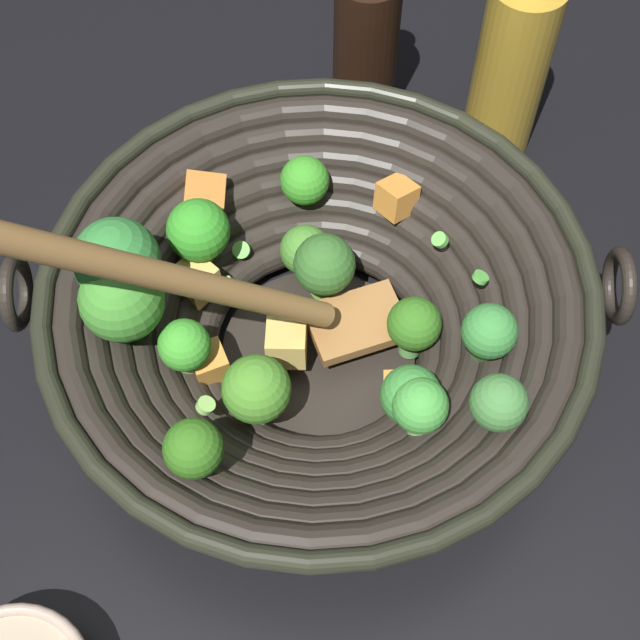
% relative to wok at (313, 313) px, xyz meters
% --- Properties ---
extents(ground_plane, '(4.00, 4.00, 0.00)m').
position_rel_wok_xyz_m(ground_plane, '(-0.00, 0.00, -0.07)').
color(ground_plane, black).
extents(wok, '(0.39, 0.39, 0.26)m').
position_rel_wok_xyz_m(wok, '(0.00, 0.00, 0.00)').
color(wok, black).
rests_on(wok, ground).
extents(soy_sauce_bottle, '(0.05, 0.05, 0.19)m').
position_rel_wok_xyz_m(soy_sauce_bottle, '(-0.23, -0.11, 0.01)').
color(soy_sauce_bottle, black).
rests_on(soy_sauce_bottle, ground).
extents(cooking_oil_bottle, '(0.06, 0.06, 0.22)m').
position_rel_wok_xyz_m(cooking_oil_bottle, '(-0.27, 0.00, 0.02)').
color(cooking_oil_bottle, gold).
rests_on(cooking_oil_bottle, ground).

